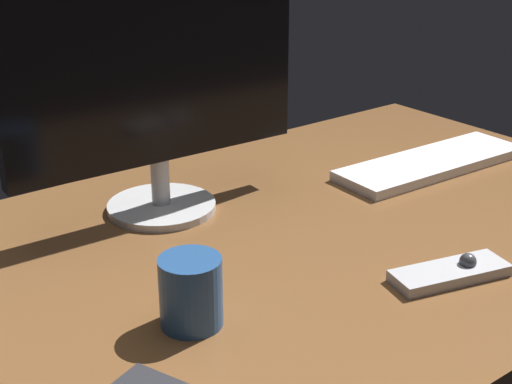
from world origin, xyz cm
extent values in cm
cube|color=brown|center=(0.00, 0.00, 1.00)|extent=(140.00, 84.00, 2.00)
cylinder|color=silver|center=(-10.43, 21.01, 2.64)|extent=(18.29, 18.29, 1.28)
cylinder|color=silver|center=(-10.43, 21.01, 7.24)|extent=(3.10, 3.10, 7.91)
cube|color=black|center=(-10.43, 21.01, 25.55)|extent=(50.99, 5.01, 28.71)
cube|color=white|center=(41.56, 6.44, 2.96)|extent=(41.70, 14.23, 1.93)
cube|color=#B7B7BC|center=(9.37, -23.95, 2.83)|extent=(18.08, 10.04, 1.67)
sphere|color=#3F3F44|center=(12.16, -24.70, 4.09)|extent=(2.43, 2.43, 2.43)
cylinder|color=#28518C|center=(-25.53, -11.60, 6.57)|extent=(7.93, 7.93, 9.14)
camera|label=1|loc=(-67.68, -79.60, 53.22)|focal=52.00mm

